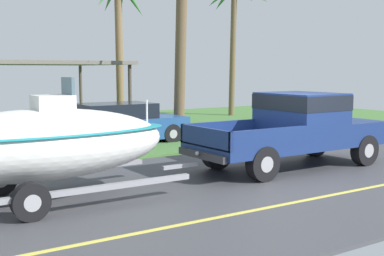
{
  "coord_description": "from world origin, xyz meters",
  "views": [
    {
      "loc": [
        -8.28,
        -8.62,
        2.5
      ],
      "look_at": [
        -1.46,
        1.66,
        1.09
      ],
      "focal_mm": 48.11,
      "sensor_mm": 36.0,
      "label": 1
    }
  ],
  "objects_px": {
    "boat_on_trailer": "(40,144)",
    "palm_tree_near_left": "(119,8)",
    "pickup_truck_towing": "(300,126)",
    "palm_tree_mid": "(234,7)",
    "carport_awning": "(16,64)",
    "parked_sedan_near": "(120,124)"
  },
  "relations": [
    {
      "from": "boat_on_trailer",
      "to": "palm_tree_near_left",
      "type": "relative_size",
      "value": 0.9
    },
    {
      "from": "pickup_truck_towing",
      "to": "palm_tree_mid",
      "type": "xyz_separation_m",
      "value": [
        7.29,
        12.1,
        4.65
      ]
    },
    {
      "from": "carport_awning",
      "to": "palm_tree_near_left",
      "type": "distance_m",
      "value": 6.27
    },
    {
      "from": "boat_on_trailer",
      "to": "palm_tree_mid",
      "type": "relative_size",
      "value": 0.89
    },
    {
      "from": "parked_sedan_near",
      "to": "palm_tree_near_left",
      "type": "xyz_separation_m",
      "value": [
        3.33,
        6.91,
        4.68
      ]
    },
    {
      "from": "carport_awning",
      "to": "parked_sedan_near",
      "type": "bearing_deg",
      "value": -68.02
    },
    {
      "from": "palm_tree_mid",
      "to": "parked_sedan_near",
      "type": "bearing_deg",
      "value": -147.81
    },
    {
      "from": "boat_on_trailer",
      "to": "parked_sedan_near",
      "type": "height_order",
      "value": "boat_on_trailer"
    },
    {
      "from": "parked_sedan_near",
      "to": "boat_on_trailer",
      "type": "bearing_deg",
      "value": -126.57
    },
    {
      "from": "boat_on_trailer",
      "to": "palm_tree_mid",
      "type": "bearing_deg",
      "value": 40.82
    },
    {
      "from": "parked_sedan_near",
      "to": "palm_tree_near_left",
      "type": "bearing_deg",
      "value": 64.26
    },
    {
      "from": "pickup_truck_towing",
      "to": "palm_tree_mid",
      "type": "relative_size",
      "value": 0.78
    },
    {
      "from": "parked_sedan_near",
      "to": "palm_tree_mid",
      "type": "height_order",
      "value": "palm_tree_mid"
    },
    {
      "from": "boat_on_trailer",
      "to": "pickup_truck_towing",
      "type": "bearing_deg",
      "value": -0.0
    },
    {
      "from": "pickup_truck_towing",
      "to": "boat_on_trailer",
      "type": "xyz_separation_m",
      "value": [
        -6.72,
        0.0,
        0.07
      ]
    },
    {
      "from": "pickup_truck_towing",
      "to": "carport_awning",
      "type": "relative_size",
      "value": 0.72
    },
    {
      "from": "boat_on_trailer",
      "to": "parked_sedan_near",
      "type": "xyz_separation_m",
      "value": [
        4.57,
        6.16,
        -0.44
      ]
    },
    {
      "from": "palm_tree_near_left",
      "to": "palm_tree_mid",
      "type": "distance_m",
      "value": 6.2
    },
    {
      "from": "palm_tree_mid",
      "to": "carport_awning",
      "type": "bearing_deg",
      "value": -175.22
    },
    {
      "from": "carport_awning",
      "to": "palm_tree_mid",
      "type": "xyz_separation_m",
      "value": [
        11.45,
        0.96,
        3.0
      ]
    },
    {
      "from": "pickup_truck_towing",
      "to": "parked_sedan_near",
      "type": "bearing_deg",
      "value": 109.25
    },
    {
      "from": "carport_awning",
      "to": "boat_on_trailer",
      "type": "bearing_deg",
      "value": -102.91
    }
  ]
}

